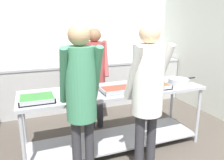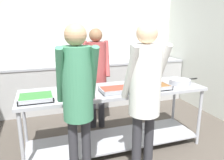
# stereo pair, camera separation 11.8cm
# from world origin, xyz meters

# --- Properties ---
(wall_rear) EXTENTS (4.41, 0.06, 2.65)m
(wall_rear) POSITION_xyz_m (0.00, 3.89, 1.32)
(wall_rear) COLOR silver
(wall_rear) RESTS_ON ground_plane
(back_counter) EXTENTS (4.25, 0.65, 0.93)m
(back_counter) POSITION_xyz_m (-0.00, 3.52, 0.47)
(back_counter) COLOR #A8A8A8
(back_counter) RESTS_ON ground_plane
(serving_counter) EXTENTS (2.47, 0.73, 0.87)m
(serving_counter) POSITION_xyz_m (-0.04, 1.72, 0.59)
(serving_counter) COLOR #9EA0A8
(serving_counter) RESTS_ON ground_plane
(serving_tray_vegetables) EXTENTS (0.38, 0.32, 0.05)m
(serving_tray_vegetables) POSITION_xyz_m (-1.04, 1.59, 0.90)
(serving_tray_vegetables) COLOR #9EA0A8
(serving_tray_vegetables) RESTS_ON serving_counter
(plate_stack) EXTENTS (0.27, 0.27, 0.04)m
(plate_stack) POSITION_xyz_m (-0.68, 1.53, 0.89)
(plate_stack) COLOR white
(plate_stack) RESTS_ON serving_counter
(broccoli_bowl) EXTENTS (0.21, 0.21, 0.10)m
(broccoli_bowl) POSITION_xyz_m (-0.40, 1.89, 0.91)
(broccoli_bowl) COLOR silver
(broccoli_bowl) RESTS_ON serving_counter
(serving_tray_roast) EXTENTS (0.46, 0.28, 0.05)m
(serving_tray_roast) POSITION_xyz_m (-0.03, 1.59, 0.90)
(serving_tray_roast) COLOR #9EA0A8
(serving_tray_roast) RESTS_ON serving_counter
(serving_tray_greens) EXTENTS (0.45, 0.27, 0.05)m
(serving_tray_greens) POSITION_xyz_m (0.46, 1.55, 0.90)
(serving_tray_greens) COLOR #9EA0A8
(serving_tray_greens) RESTS_ON serving_counter
(sauce_pan) EXTENTS (0.44, 0.30, 0.08)m
(sauce_pan) POSITION_xyz_m (0.94, 1.63, 0.91)
(sauce_pan) COLOR #9EA0A8
(sauce_pan) RESTS_ON serving_counter
(guest_serving_left) EXTENTS (0.40, 0.34, 1.73)m
(guest_serving_left) POSITION_xyz_m (-0.63, 1.11, 1.09)
(guest_serving_left) COLOR #2D2D33
(guest_serving_left) RESTS_ON ground_plane
(guest_serving_right) EXTENTS (0.42, 0.33, 1.74)m
(guest_serving_right) POSITION_xyz_m (0.04, 1.00, 1.08)
(guest_serving_right) COLOR #2D2D33
(guest_serving_right) RESTS_ON ground_plane
(cook_behind_counter) EXTENTS (0.47, 0.39, 1.66)m
(cook_behind_counter) POSITION_xyz_m (-0.10, 2.42, 1.03)
(cook_behind_counter) COLOR #2D2D33
(cook_behind_counter) RESTS_ON ground_plane
(water_bottle) EXTENTS (0.08, 0.08, 0.31)m
(water_bottle) POSITION_xyz_m (1.94, 3.59, 1.07)
(water_bottle) COLOR brown
(water_bottle) RESTS_ON back_counter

